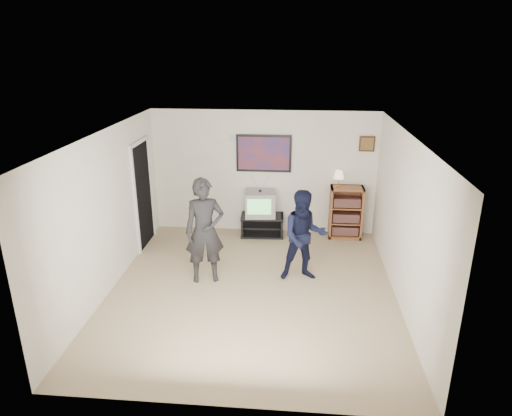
# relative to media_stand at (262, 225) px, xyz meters

# --- Properties ---
(room_shell) EXTENTS (4.51, 5.00, 2.51)m
(room_shell) POSITION_rel_media_stand_xyz_m (0.00, -1.88, 1.04)
(room_shell) COLOR #957A5F
(room_shell) RESTS_ON ground
(media_stand) EXTENTS (0.88, 0.51, 0.43)m
(media_stand) POSITION_rel_media_stand_xyz_m (0.00, 0.00, 0.00)
(media_stand) COLOR black
(media_stand) RESTS_ON room_shell
(crt_television) EXTENTS (0.64, 0.56, 0.50)m
(crt_television) POSITION_rel_media_stand_xyz_m (-0.05, 0.00, 0.47)
(crt_television) COLOR gray
(crt_television) RESTS_ON media_stand
(bookshelf) EXTENTS (0.64, 0.37, 1.06)m
(bookshelf) POSITION_rel_media_stand_xyz_m (1.67, 0.05, 0.31)
(bookshelf) COLOR brown
(bookshelf) RESTS_ON room_shell
(table_lamp) EXTENTS (0.21, 0.21, 0.33)m
(table_lamp) POSITION_rel_media_stand_xyz_m (1.49, 0.07, 1.01)
(table_lamp) COLOR #FFFAC1
(table_lamp) RESTS_ON bookshelf
(person_tall) EXTENTS (0.72, 0.57, 1.74)m
(person_tall) POSITION_rel_media_stand_xyz_m (-0.79, -1.94, 0.66)
(person_tall) COLOR black
(person_tall) RESTS_ON room_shell
(person_short) EXTENTS (0.83, 0.69, 1.54)m
(person_short) POSITION_rel_media_stand_xyz_m (0.81, -1.76, 0.55)
(person_short) COLOR black
(person_short) RESTS_ON room_shell
(controller_left) EXTENTS (0.03, 0.11, 0.03)m
(controller_left) POSITION_rel_media_stand_xyz_m (-0.75, -1.69, 1.03)
(controller_left) COLOR white
(controller_left) RESTS_ON person_tall
(controller_right) EXTENTS (0.07, 0.13, 0.04)m
(controller_right) POSITION_rel_media_stand_xyz_m (0.85, -1.53, 0.78)
(controller_right) COLOR white
(controller_right) RESTS_ON person_short
(poster) EXTENTS (1.10, 0.03, 0.75)m
(poster) POSITION_rel_media_stand_xyz_m (0.00, 0.25, 1.44)
(poster) COLOR black
(poster) RESTS_ON room_shell
(air_vent) EXTENTS (0.28, 0.02, 0.14)m
(air_vent) POSITION_rel_media_stand_xyz_m (-0.55, 0.25, 1.74)
(air_vent) COLOR white
(air_vent) RESTS_ON room_shell
(small_picture) EXTENTS (0.30, 0.03, 0.30)m
(small_picture) POSITION_rel_media_stand_xyz_m (2.00, 0.25, 1.67)
(small_picture) COLOR #391E12
(small_picture) RESTS_ON room_shell
(doorway) EXTENTS (0.03, 0.85, 2.00)m
(doorway) POSITION_rel_media_stand_xyz_m (-2.23, -0.63, 0.79)
(doorway) COLOR black
(doorway) RESTS_ON room_shell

